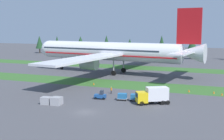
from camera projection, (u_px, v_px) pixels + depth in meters
name	position (u px, v px, depth m)	size (l,w,h in m)	color
ground_plane	(85.00, 112.00, 57.06)	(400.00, 400.00, 0.00)	#47474C
grass_strip_near	(131.00, 85.00, 84.01)	(320.00, 12.12, 0.01)	#336028
grass_strip_far	(158.00, 69.00, 117.51)	(320.00, 12.12, 0.01)	#336028
airliner	(113.00, 51.00, 103.74)	(62.42, 77.04, 21.88)	silver
baggage_tug	(101.00, 95.00, 67.42)	(2.75, 1.63, 1.97)	#1E4C8E
cargo_dolly_lead	(122.00, 96.00, 66.24)	(2.38, 1.77, 1.55)	#A3A3A8
cargo_dolly_second	(135.00, 97.00, 65.57)	(2.38, 1.77, 1.55)	#A3A3A8
cargo_dolly_third	(148.00, 98.00, 64.90)	(2.38, 1.77, 1.55)	#A3A3A8
catering_truck	(153.00, 95.00, 62.91)	(7.17, 5.49, 3.58)	yellow
ground_crew_marshaller	(111.00, 90.00, 72.80)	(0.36, 0.54, 1.74)	black
ground_crew_loader	(153.00, 94.00, 68.22)	(0.49, 0.36, 1.74)	black
uld_container_0	(46.00, 101.00, 62.91)	(2.00, 1.60, 1.56)	#A3A3A8
uld_container_1	(57.00, 101.00, 62.84)	(2.00, 1.60, 1.58)	#A3A3A8
uld_container_2	(56.00, 101.00, 62.16)	(2.00, 1.60, 1.69)	#A3A3A8
taxiway_marker_0	(222.00, 94.00, 71.17)	(0.44, 0.44, 0.60)	orange
taxiway_marker_1	(214.00, 92.00, 73.26)	(0.44, 0.44, 0.58)	orange
taxiway_marker_2	(189.00, 91.00, 74.92)	(0.44, 0.44, 0.66)	orange
taxiway_marker_3	(94.00, 84.00, 84.18)	(0.44, 0.44, 0.65)	orange
distant_tree_line	(191.00, 45.00, 152.98)	(177.63, 10.62, 12.38)	#4C3823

